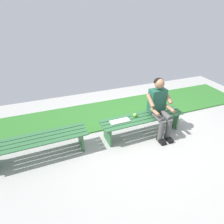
{
  "coord_description": "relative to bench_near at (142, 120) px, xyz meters",
  "views": [
    {
      "loc": [
        1.83,
        3.04,
        2.56
      ],
      "look_at": [
        0.75,
        0.15,
        0.77
      ],
      "focal_mm": 31.07,
      "sensor_mm": 36.0,
      "label": 1
    }
  ],
  "objects": [
    {
      "name": "apple",
      "position": [
        0.15,
        -0.06,
        0.14
      ],
      "size": [
        0.08,
        0.08,
        0.08
      ],
      "primitive_type": "sphere",
      "color": "#72B738",
      "rests_on": "bench_near"
    },
    {
      "name": "bench_far",
      "position": [
        2.13,
        0.0,
        -0.0
      ],
      "size": [
        1.83,
        0.5,
        0.42
      ],
      "rotation": [
        0.0,
        0.0,
        0.03
      ],
      "color": "#2D6038",
      "rests_on": "ground"
    },
    {
      "name": "book_open",
      "position": [
        0.52,
        0.01,
        0.1
      ],
      "size": [
        0.42,
        0.17,
        0.02
      ],
      "rotation": [
        0.0,
        0.0,
        0.03
      ],
      "color": "white",
      "rests_on": "bench_near"
    },
    {
      "name": "bench_near",
      "position": [
        0.0,
        0.0,
        0.0
      ],
      "size": [
        1.85,
        0.5,
        0.42
      ],
      "rotation": [
        0.0,
        0.0,
        0.03
      ],
      "color": "#2D6038",
      "rests_on": "ground"
    },
    {
      "name": "ground_plane",
      "position": [
        1.07,
        1.0,
        -0.35
      ],
      "size": [
        10.0,
        7.0,
        0.04
      ],
      "primitive_type": "cube",
      "color": "#9E9E99"
    },
    {
      "name": "person_seated",
      "position": [
        -0.32,
        0.1,
        0.34
      ],
      "size": [
        0.5,
        0.69,
        1.23
      ],
      "color": "#1E513D",
      "rests_on": "ground"
    },
    {
      "name": "grass_strip",
      "position": [
        1.07,
        -1.04,
        -0.31
      ],
      "size": [
        9.0,
        1.35,
        0.03
      ],
      "primitive_type": "cube",
      "color": "#2D6B28",
      "rests_on": "ground"
    }
  ]
}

